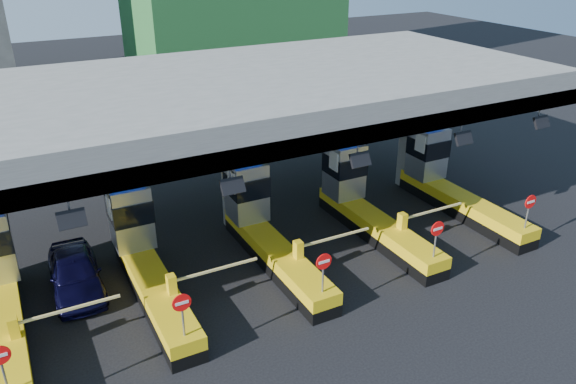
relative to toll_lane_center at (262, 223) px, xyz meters
name	(u,v)px	position (x,y,z in m)	size (l,w,h in m)	color
ground	(266,255)	(0.00, -0.28, -1.40)	(120.00, 120.00, 0.00)	black
toll_canopy	(233,97)	(0.00, 2.59, 4.74)	(28.00, 12.09, 7.00)	slate
toll_lane_left	(143,252)	(-5.00, 0.00, 0.00)	(4.43, 8.00, 4.16)	black
toll_lane_center	(262,223)	(0.00, 0.00, 0.00)	(4.43, 8.00, 4.16)	black
toll_lane_right	(362,199)	(5.00, 0.00, 0.00)	(4.43, 8.00, 4.16)	black
toll_lane_far_right	(446,179)	(10.00, 0.00, 0.00)	(4.43, 8.00, 4.16)	black
van	(75,273)	(-7.42, 0.81, -0.64)	(1.79, 4.45, 1.52)	black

